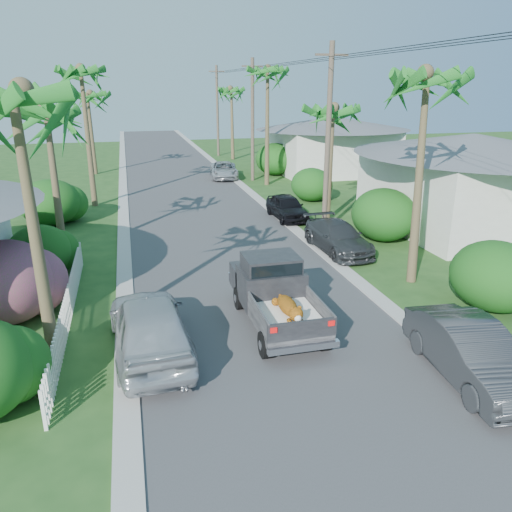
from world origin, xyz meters
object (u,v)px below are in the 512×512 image
object	(u,v)px
parked_car_rn	(471,353)
palm_r_c	(268,70)
palm_l_d	(87,94)
utility_pole_b	(328,140)
parked_car_ln	(150,326)
pickup_truck	(273,290)
palm_r_d	(232,89)
parked_car_rd	(224,170)
palm_l_a	(13,92)
palm_l_b	(45,110)
utility_pole_d	(217,111)
palm_r_b	(333,109)
parked_car_rf	(287,207)
palm_r_a	(430,75)
parked_car_rm	(338,237)
house_right_far	(332,147)
palm_l_c	(81,70)
house_right_near	(468,185)
utility_pole_c	(253,120)

from	to	relation	value
parked_car_rn	palm_r_c	bearing A→B (deg)	90.24
parked_car_rn	palm_l_d	bearing A→B (deg)	111.82
utility_pole_b	parked_car_ln	bearing A→B (deg)	-131.91
pickup_truck	palm_r_c	xyz separation A→B (m)	(5.92, 22.00, 7.10)
palm_r_d	pickup_truck	bearing A→B (deg)	-99.80
parked_car_rd	palm_l_a	size ratio (longest dim) A/B	0.55
palm_l_b	utility_pole_d	world-z (taller)	utility_pole_d
utility_pole_d	palm_r_b	bearing A→B (deg)	-87.95
parked_car_rf	palm_r_a	size ratio (longest dim) A/B	0.45
parked_car_rn	parked_car_rm	world-z (taller)	parked_car_rn
parked_car_rn	parked_car_rd	size ratio (longest dim) A/B	0.98
pickup_truck	palm_r_d	bearing A→B (deg)	80.20
utility_pole_d	palm_r_d	bearing A→B (deg)	-73.30
palm_l_a	palm_l_d	xyz separation A→B (m)	(-0.30, 31.00, -0.49)
palm_l_b	palm_r_d	world-z (taller)	palm_r_d
palm_r_c	utility_pole_b	xyz separation A→B (m)	(-0.60, -13.00, -3.51)
palm_r_b	utility_pole_b	world-z (taller)	utility_pole_b
parked_car_rm	palm_r_c	world-z (taller)	palm_r_c
parked_car_rf	utility_pole_b	bearing A→B (deg)	-71.42
parked_car_rm	utility_pole_d	size ratio (longest dim) A/B	0.50
parked_car_rf	house_right_far	size ratio (longest dim) A/B	0.43
palm_l_c	utility_pole_b	bearing A→B (deg)	-37.81
pickup_truck	palm_l_a	world-z (taller)	palm_l_a
parked_car_rm	palm_l_b	bearing A→B (deg)	166.78
parked_car_rd	palm_l_c	xyz separation A→B (m)	(-9.60, -7.48, 7.28)
parked_car_ln	palm_r_c	xyz separation A→B (m)	(9.80, 23.25, 7.25)
palm_r_b	utility_pole_d	world-z (taller)	utility_pole_d
palm_r_b	house_right_near	xyz separation A→B (m)	(6.40, -3.00, -3.73)
house_right_near	utility_pole_c	world-z (taller)	utility_pole_c
palm_l_c	palm_l_a	bearing A→B (deg)	-90.60
house_right_near	utility_pole_b	world-z (taller)	utility_pole_b
parked_car_rf	palm_r_d	distance (m)	24.89
parked_car_rn	palm_r_c	world-z (taller)	palm_r_c
parked_car_rd	palm_r_d	distance (m)	12.50
palm_l_d	utility_pole_d	world-z (taller)	utility_pole_d
palm_l_c	palm_r_c	world-z (taller)	palm_r_c
palm_l_a	utility_pole_c	size ratio (longest dim) A/B	0.91
palm_l_d	palm_r_d	distance (m)	14.32
house_right_far	palm_r_c	bearing A→B (deg)	-149.53
parked_car_rd	palm_r_d	size ratio (longest dim) A/B	0.57
palm_l_a	parked_car_rm	bearing A→B (deg)	31.57
parked_car_rm	palm_l_c	world-z (taller)	palm_l_c
house_right_far	utility_pole_b	bearing A→B (deg)	-113.52
palm_l_c	palm_l_d	size ratio (longest dim) A/B	1.19
parked_car_ln	palm_l_c	xyz separation A→B (m)	(-2.40, 19.25, 7.06)
palm_r_a	utility_pole_c	xyz separation A→B (m)	(-0.70, 22.00, -2.82)
pickup_truck	parked_car_rn	distance (m)	5.93
parked_car_rn	palm_r_b	size ratio (longest dim) A/B	0.62
palm_l_c	palm_r_d	distance (m)	21.95
parked_car_rd	palm_r_a	world-z (taller)	palm_r_a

